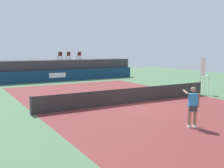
% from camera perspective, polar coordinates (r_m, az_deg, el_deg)
% --- Properties ---
extents(ground_plane, '(48.00, 48.00, 0.00)m').
position_cam_1_polar(ground_plane, '(19.52, -0.95, -2.55)').
color(ground_plane, '#4C704C').
extents(court_inner, '(12.00, 22.00, 0.00)m').
position_cam_1_polar(court_inner, '(17.01, 4.00, -4.04)').
color(court_inner, maroon).
rests_on(court_inner, ground).
extents(sponsor_wall, '(18.00, 0.22, 1.20)m').
position_cam_1_polar(sponsor_wall, '(28.98, -11.15, 1.75)').
color(sponsor_wall, navy).
rests_on(sponsor_wall, ground).
extents(spectator_platform, '(18.00, 2.80, 2.20)m').
position_cam_1_polar(spectator_platform, '(30.64, -12.27, 2.96)').
color(spectator_platform, '#38383D').
rests_on(spectator_platform, ground).
extents(spectator_chair_far_left, '(0.46, 0.46, 0.89)m').
position_cam_1_polar(spectator_chair_far_left, '(30.91, -10.97, 5.99)').
color(spectator_chair_far_left, '#561919').
rests_on(spectator_chair_far_left, spectator_platform).
extents(spectator_chair_left, '(0.47, 0.47, 0.89)m').
position_cam_1_polar(spectator_chair_left, '(31.32, -9.27, 6.04)').
color(spectator_chair_left, '#561919').
rests_on(spectator_chair_left, spectator_platform).
extents(spectator_chair_center, '(0.45, 0.45, 0.89)m').
position_cam_1_polar(spectator_chair_center, '(31.59, -7.02, 6.09)').
color(spectator_chair_center, '#561919').
rests_on(spectator_chair_center, spectator_platform).
extents(umpire_chair, '(0.46, 0.46, 2.76)m').
position_cam_1_polar(umpire_chair, '(21.14, 18.90, 2.16)').
color(umpire_chair, white).
rests_on(umpire_chair, ground).
extents(tennis_net, '(12.40, 0.02, 0.95)m').
position_cam_1_polar(tennis_net, '(16.92, 4.02, -2.47)').
color(tennis_net, '#2D2D2D').
rests_on(tennis_net, ground).
extents(net_post_near, '(0.10, 0.10, 1.00)m').
position_cam_1_polar(net_post_near, '(14.43, -16.88, -4.38)').
color(net_post_near, '#4C4C51').
rests_on(net_post_near, ground).
extents(net_post_far, '(0.10, 0.10, 1.00)m').
position_cam_1_polar(net_post_far, '(21.00, 18.16, -0.83)').
color(net_post_far, '#4C4C51').
rests_on(net_post_far, ground).
extents(tennis_player, '(0.66, 1.26, 1.77)m').
position_cam_1_polar(tennis_player, '(12.11, 16.67, -4.36)').
color(tennis_player, white).
rests_on(tennis_player, court_inner).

